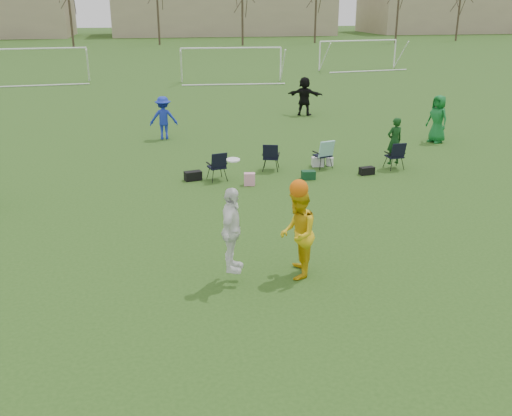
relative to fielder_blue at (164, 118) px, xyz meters
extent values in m
plane|color=#294E18|center=(1.62, -14.03, -0.91)|extent=(260.00, 260.00, 0.00)
imported|color=#172DB3|center=(0.00, 0.00, 0.00)|extent=(1.20, 0.72, 1.81)
imported|color=#126929|center=(11.15, -2.76, 0.08)|extent=(0.95, 1.13, 1.96)
imported|color=black|center=(7.34, 4.14, 0.08)|extent=(1.89, 1.34, 1.97)
imported|color=white|center=(0.86, -13.75, 0.28)|extent=(0.76, 1.14, 1.79)
imported|color=yellow|center=(2.27, -13.68, 0.06)|extent=(0.96, 1.10, 1.93)
sphere|color=orange|center=(2.27, -13.68, 1.06)|extent=(0.39, 0.39, 0.39)
cylinder|color=white|center=(0.93, -13.65, 1.73)|extent=(0.27, 0.27, 0.05)
imported|color=#103B13|center=(7.76, -6.12, 0.07)|extent=(0.67, 0.51, 1.65)
cube|color=black|center=(0.68, -6.28, -0.76)|extent=(0.60, 0.41, 0.30)
cube|color=pink|center=(2.42, -7.17, -0.71)|extent=(0.39, 0.28, 0.40)
cube|color=#103C1F|center=(4.46, -6.88, -0.77)|extent=(0.47, 0.32, 0.28)
cube|color=silver|center=(5.21, -5.41, -0.75)|extent=(0.45, 0.35, 0.32)
cylinder|color=silver|center=(5.66, -5.43, -0.76)|extent=(0.26, 0.26, 0.30)
cube|color=black|center=(6.56, -6.73, -0.78)|extent=(0.54, 0.34, 0.26)
cube|color=black|center=(1.46, -6.40, -0.43)|extent=(0.72, 0.72, 0.96)
cube|color=black|center=(3.46, -5.58, -0.43)|extent=(0.75, 0.75, 0.96)
cube|color=black|center=(5.32, -5.62, -0.43)|extent=(0.73, 0.73, 0.96)
cube|color=black|center=(7.76, -6.22, -0.43)|extent=(0.66, 0.66, 0.96)
cylinder|color=white|center=(-4.74, 20.28, 0.29)|extent=(0.12, 0.12, 2.40)
cylinder|color=white|center=(-8.38, 19.97, 1.49)|extent=(7.28, 0.76, 0.12)
cylinder|color=white|center=(1.98, 18.22, 0.29)|extent=(0.12, 0.12, 2.40)
cylinder|color=white|center=(9.26, 17.71, 0.29)|extent=(0.12, 0.12, 2.40)
cylinder|color=white|center=(5.62, 17.97, 1.49)|extent=(7.29, 0.63, 0.12)
cylinder|color=white|center=(14.01, 23.46, 0.29)|extent=(0.12, 0.12, 2.40)
cylinder|color=white|center=(21.24, 24.47, 0.29)|extent=(0.12, 0.12, 2.40)
cylinder|color=white|center=(17.62, 23.97, 1.49)|extent=(7.25, 1.13, 0.12)
cylinder|color=#382B21|center=(-9.38, 54.47, 4.19)|extent=(0.28, 0.28, 10.20)
cylinder|color=#382B21|center=(1.62, 57.47, 4.79)|extent=(0.28, 0.28, 11.40)
cylinder|color=#382B21|center=(12.62, 54.47, 3.59)|extent=(0.28, 0.28, 9.00)
cylinder|color=#382B21|center=(23.62, 57.47, 4.19)|extent=(0.28, 0.28, 10.20)
cylinder|color=#382B21|center=(34.62, 54.47, 4.79)|extent=(0.28, 0.28, 11.40)
cylinder|color=#382B21|center=(45.62, 57.47, 3.59)|extent=(0.28, 0.28, 9.00)
cube|color=tan|center=(13.62, 81.97, 4.59)|extent=(38.00, 16.00, 11.00)
camera|label=1|loc=(-0.67, -24.36, 4.64)|focal=40.00mm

